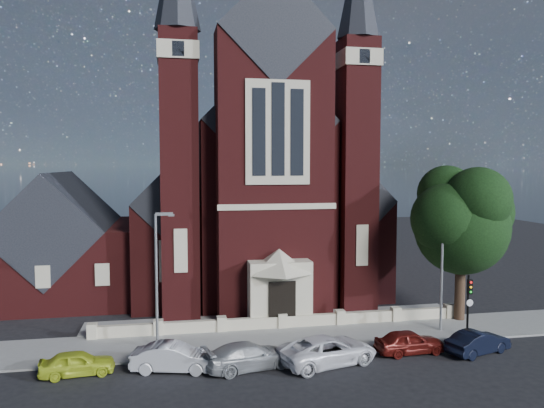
{
  "coord_description": "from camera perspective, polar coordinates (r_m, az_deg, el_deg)",
  "views": [
    {
      "loc": [
        -7.11,
        -27.06,
        10.85
      ],
      "look_at": [
        0.37,
        12.0,
        7.88
      ],
      "focal_mm": 35.0,
      "sensor_mm": 36.0,
      "label": 1
    }
  ],
  "objects": [
    {
      "name": "street_lamp_left",
      "position": [
        31.69,
        -12.18,
        -7.2
      ],
      "size": [
        1.16,
        0.22,
        8.09
      ],
      "color": "gray",
      "rests_on": "ground"
    },
    {
      "name": "car_navy",
      "position": [
        33.57,
        21.29,
        -13.68
      ],
      "size": [
        4.3,
        2.64,
        1.34
      ],
      "primitive_type": "imported",
      "rotation": [
        0.0,
        0.0,
        1.9
      ],
      "color": "black",
      "rests_on": "ground"
    },
    {
      "name": "traffic_signal",
      "position": [
        35.57,
        20.41,
        -9.44
      ],
      "size": [
        0.28,
        0.42,
        4.0
      ],
      "color": "black",
      "rests_on": "ground"
    },
    {
      "name": "car_silver_b",
      "position": [
        29.29,
        -2.52,
        -16.0
      ],
      "size": [
        5.19,
        3.11,
        1.41
      ],
      "primitive_type": "imported",
      "rotation": [
        0.0,
        0.0,
        1.82
      ],
      "color": "#96999D",
      "rests_on": "ground"
    },
    {
      "name": "car_white_suv",
      "position": [
        30.03,
        6.02,
        -15.37
      ],
      "size": [
        6.02,
        3.95,
        1.54
      ],
      "primitive_type": "imported",
      "rotation": [
        0.0,
        0.0,
        1.84
      ],
      "color": "white",
      "rests_on": "ground"
    },
    {
      "name": "ground",
      "position": [
        44.01,
        -1.23,
        -10.0
      ],
      "size": [
        120.0,
        120.0,
        0.0
      ],
      "primitive_type": "plane",
      "color": "black",
      "rests_on": "ground"
    },
    {
      "name": "car_lime_van",
      "position": [
        30.2,
        -20.21,
        -15.76
      ],
      "size": [
        3.89,
        1.91,
        1.28
      ],
      "primitive_type": "imported",
      "rotation": [
        0.0,
        0.0,
        1.68
      ],
      "color": "#BED129",
      "rests_on": "ground"
    },
    {
      "name": "parish_hall",
      "position": [
        46.43,
        -21.83,
        -4.51
      ],
      "size": [
        12.0,
        12.2,
        10.24
      ],
      "color": "#471313",
      "rests_on": "ground"
    },
    {
      "name": "pavement_strip",
      "position": [
        34.12,
        1.81,
        -14.27
      ],
      "size": [
        60.0,
        5.0,
        0.12
      ],
      "primitive_type": "cube",
      "color": "slate",
      "rests_on": "ground"
    },
    {
      "name": "car_dark_red",
      "position": [
        32.43,
        14.56,
        -14.15
      ],
      "size": [
        4.08,
        1.83,
        1.36
      ],
      "primitive_type": "imported",
      "rotation": [
        0.0,
        0.0,
        1.63
      ],
      "color": "#601410",
      "rests_on": "ground"
    },
    {
      "name": "street_tree",
      "position": [
        38.43,
        20.08,
        -1.8
      ],
      "size": [
        6.4,
        6.6,
        10.7
      ],
      "color": "black",
      "rests_on": "ground"
    },
    {
      "name": "car_silver_a",
      "position": [
        29.43,
        -10.5,
        -15.92
      ],
      "size": [
        4.66,
        2.46,
        1.46
      ],
      "primitive_type": "imported",
      "rotation": [
        0.0,
        0.0,
        1.36
      ],
      "color": "silver",
      "rests_on": "ground"
    },
    {
      "name": "forecourt_paving",
      "position": [
        37.85,
        0.45,
        -12.39
      ],
      "size": [
        26.0,
        3.0,
        0.14
      ],
      "primitive_type": "cube",
      "color": "slate",
      "rests_on": "ground"
    },
    {
      "name": "forecourt_wall",
      "position": [
        35.98,
        1.09,
        -13.28
      ],
      "size": [
        24.0,
        0.4,
        0.9
      ],
      "primitive_type": "cube",
      "color": "#BEB297",
      "rests_on": "ground"
    },
    {
      "name": "street_lamp_right",
      "position": [
        36.05,
        17.95,
        -5.93
      ],
      "size": [
        1.16,
        0.22,
        8.09
      ],
      "color": "gray",
      "rests_on": "ground"
    },
    {
      "name": "church",
      "position": [
        50.57,
        -2.75,
        1.24
      ],
      "size": [
        20.01,
        34.9,
        29.2
      ],
      "color": "#471313",
      "rests_on": "ground"
    }
  ]
}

